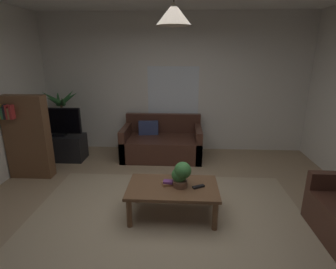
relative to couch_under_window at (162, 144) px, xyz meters
name	(u,v)px	position (x,y,z in m)	size (l,w,h in m)	color
floor	(167,220)	(0.23, -2.14, -0.28)	(5.49, 5.29, 0.02)	#9E8466
rug	(166,229)	(0.23, -2.34, -0.27)	(3.57, 2.91, 0.01)	tan
wall_back	(174,84)	(0.23, 0.53, 1.14)	(5.61, 0.06, 2.82)	silver
window_pane	(173,93)	(0.20, 0.50, 0.95)	(1.06, 0.01, 1.10)	white
couch_under_window	(162,144)	(0.00, 0.00, 0.00)	(1.56, 0.88, 0.82)	#47281E
coffee_table	(173,190)	(0.30, -2.03, 0.08)	(1.15, 0.68, 0.42)	brown
book_on_table_0	(168,184)	(0.24, -1.98, 0.16)	(0.15, 0.11, 0.03)	#99663F
book_on_table_1	(168,182)	(0.24, -1.99, 0.19)	(0.12, 0.09, 0.03)	#72387F
remote_on_table_0	(179,181)	(0.37, -1.90, 0.16)	(0.05, 0.16, 0.02)	black
remote_on_table_1	(198,187)	(0.62, -2.04, 0.16)	(0.05, 0.16, 0.02)	black
potted_plant_on_table	(181,174)	(0.40, -2.01, 0.31)	(0.25, 0.22, 0.33)	brown
tv_stand	(62,147)	(-1.97, -0.25, -0.02)	(0.90, 0.44, 0.50)	black
tv	(58,122)	(-1.97, -0.27, 0.51)	(0.89, 0.16, 0.55)	black
potted_palm_corner	(64,124)	(-2.08, 0.18, 0.33)	(0.81, 0.78, 1.33)	#4C4C51
bookshelf_corner	(27,137)	(-2.15, -1.01, 0.44)	(0.70, 0.31, 1.40)	brown
pendant_lamp	(174,14)	(0.30, -2.03, 2.16)	(0.38, 0.38, 0.50)	black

